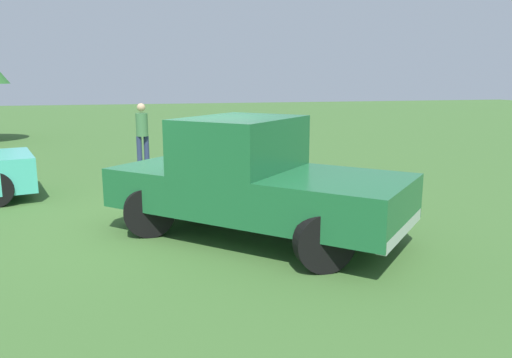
# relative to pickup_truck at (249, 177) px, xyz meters

# --- Properties ---
(ground_plane) EXTENTS (80.00, 80.00, 0.00)m
(ground_plane) POSITION_rel_pickup_truck_xyz_m (0.80, -0.82, -0.93)
(ground_plane) COLOR #3D662D
(pickup_truck) EXTENTS (4.45, 4.43, 1.80)m
(pickup_truck) POSITION_rel_pickup_truck_xyz_m (0.00, 0.00, 0.00)
(pickup_truck) COLOR black
(pickup_truck) RESTS_ON ground_plane
(person_bystander) EXTENTS (0.39, 0.39, 1.71)m
(person_bystander) POSITION_rel_pickup_truck_xyz_m (1.32, -6.73, 0.04)
(person_bystander) COLOR navy
(person_bystander) RESTS_ON ground_plane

